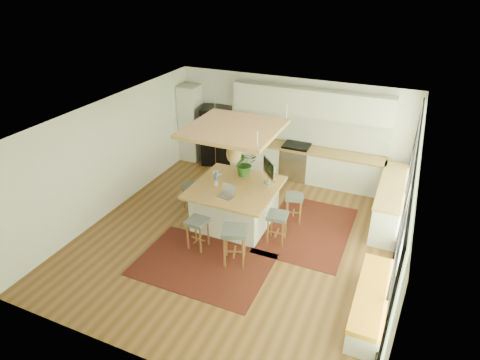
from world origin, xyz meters
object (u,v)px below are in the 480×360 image
at_px(stool_right_back, 294,207).
at_px(island_plant, 245,166).
at_px(island, 235,204).
at_px(monitor, 269,172).
at_px(stool_near_left, 198,233).
at_px(stool_near_right, 234,247).
at_px(stool_left_side, 192,195).
at_px(microwave, 256,134).
at_px(fridge, 217,133).
at_px(laptop, 226,192).
at_px(stool_right_front, 277,228).

bearing_deg(stool_right_back, island_plant, 179.58).
relative_size(island, monitor, 3.01).
xyz_separation_m(stool_near_left, monitor, (0.93, 1.67, 0.83)).
bearing_deg(stool_near_right, island_plant, 107.36).
distance_m(stool_near_left, island_plant, 2.00).
distance_m(stool_left_side, microwave, 2.71).
relative_size(fridge, island_plant, 2.89).
height_order(stool_left_side, microwave, microwave).
xyz_separation_m(stool_near_left, laptop, (0.31, 0.72, 0.70)).
relative_size(stool_left_side, microwave, 1.11).
bearing_deg(stool_right_front, stool_near_left, -149.28).
bearing_deg(stool_near_right, stool_right_front, 61.27).
bearing_deg(microwave, island_plant, -66.34).
bearing_deg(stool_near_right, microwave, 106.11).
xyz_separation_m(island, monitor, (0.61, 0.46, 0.72)).
xyz_separation_m(stool_right_front, monitor, (-0.51, 0.82, 0.83)).
bearing_deg(stool_right_back, island, -154.20).
bearing_deg(microwave, stool_left_side, -95.45).
bearing_deg(fridge, stool_right_front, -62.86).
relative_size(island, stool_right_front, 2.66).
bearing_deg(stool_left_side, laptop, -27.26).
height_order(monitor, island_plant, monitor).
bearing_deg(island_plant, stool_near_left, -99.16).
height_order(stool_near_right, microwave, microwave).
height_order(island, microwave, microwave).
relative_size(stool_near_left, microwave, 1.19).
relative_size(island, stool_left_side, 2.90).
bearing_deg(microwave, monitor, -52.79).
relative_size(stool_near_right, island_plant, 1.34).
height_order(stool_near_left, stool_right_front, stool_right_front).
height_order(stool_right_back, microwave, microwave).
bearing_deg(stool_right_back, stool_left_side, -169.36).
distance_m(stool_near_left, laptop, 1.05).
bearing_deg(island_plant, stool_right_front, -39.57).
xyz_separation_m(stool_right_back, microwave, (-1.78, 2.06, 0.77)).
distance_m(fridge, stool_near_left, 4.24).
bearing_deg(stool_near_left, monitor, 60.94).
height_order(fridge, island_plant, fridge).
height_order(stool_near_right, island_plant, island_plant).
xyz_separation_m(fridge, stool_right_back, (3.02, -2.14, -0.57)).
xyz_separation_m(stool_left_side, laptop, (1.20, -0.62, 0.70)).
xyz_separation_m(island, stool_near_right, (0.58, -1.34, -0.11)).
relative_size(stool_right_back, monitor, 1.09).
distance_m(island, stool_right_back, 1.35).
xyz_separation_m(stool_right_front, microwave, (-1.69, 3.00, 0.77)).
xyz_separation_m(fridge, microwave, (1.24, -0.08, 0.20)).
bearing_deg(stool_near_left, stool_right_front, 30.72).
bearing_deg(fridge, laptop, -77.16).
height_order(stool_right_front, stool_right_back, stool_right_front).
bearing_deg(island_plant, stool_near_right, -72.64).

